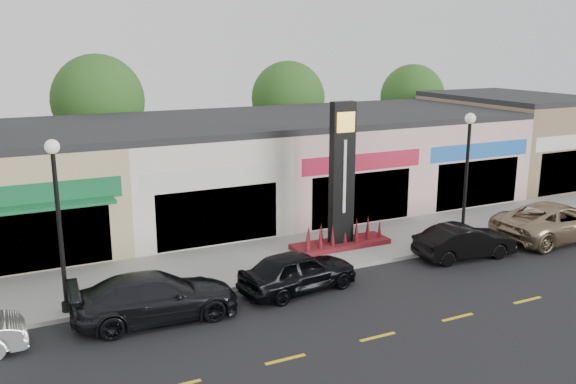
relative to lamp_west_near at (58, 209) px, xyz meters
name	(u,v)px	position (x,y,z in m)	size (l,w,h in m)	color
ground	(327,299)	(8.00, -2.50, -3.48)	(120.00, 120.00, 0.00)	black
sidewalk	(273,257)	(8.00, 1.85, -3.40)	(52.00, 4.30, 0.15)	gray
curb	(299,276)	(8.00, -0.40, -3.40)	(52.00, 0.20, 0.15)	gray
shop_beige	(26,185)	(-0.50, 8.96, -1.08)	(7.00, 10.85, 4.80)	#C6B97E
shop_cream	(183,171)	(6.50, 8.97, -1.08)	(7.00, 10.01, 4.80)	silver
shop_pink_w	(312,159)	(13.50, 8.97, -1.08)	(7.00, 10.01, 4.80)	beige
shop_pink_e	(418,149)	(20.50, 8.97, -1.08)	(7.00, 10.01, 4.80)	beige
shop_tan	(509,137)	(27.50, 8.98, -0.83)	(7.00, 10.01, 5.30)	#8C7151
tree_rear_west	(98,100)	(4.00, 17.00, 1.74)	(5.20, 5.20, 7.83)	#382619
tree_rear_mid	(288,98)	(16.00, 17.00, 1.41)	(4.80, 4.80, 7.29)	#382619
tree_rear_east	(412,97)	(26.00, 17.00, 1.15)	(4.60, 4.60, 6.94)	#382619
lamp_west_near	(58,209)	(0.00, 0.00, 0.00)	(0.44, 0.44, 5.47)	black
lamp_east_near	(467,165)	(16.00, 0.00, 0.00)	(0.44, 0.44, 5.47)	black
pylon_sign	(341,197)	(11.00, 1.70, -1.20)	(4.20, 1.30, 6.00)	#5A160F
car_dark_sedan	(156,297)	(2.48, -1.50, -2.74)	(5.10, 2.07, 1.48)	black
car_black_sedan	(298,271)	(7.45, -1.41, -2.75)	(4.26, 1.71, 1.45)	black
car_black_conv	(465,242)	(14.95, -1.32, -2.80)	(4.11, 1.43, 1.35)	black
car_gold_suv	(556,221)	(20.22, -1.15, -2.67)	(5.83, 2.69, 1.62)	#96805F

